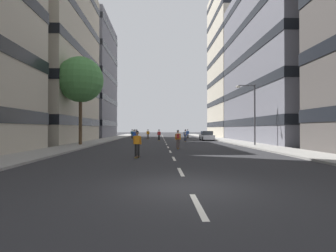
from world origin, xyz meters
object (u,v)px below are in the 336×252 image
at_px(skater_3, 134,135).
at_px(skater_8, 137,134).
at_px(street_tree_near, 81,80).
at_px(skater_1, 178,138).
at_px(skater_2, 148,134).
at_px(skater_9, 159,134).
at_px(skater_7, 188,133).
at_px(parked_car_near, 207,136).
at_px(skater_5, 185,135).
at_px(skater_4, 135,134).
at_px(streetlamp_right, 251,108).
at_px(skater_0, 137,143).
at_px(skater_6, 132,134).

xyz_separation_m(skater_3, skater_8, (-0.17, 6.13, 0.03)).
relative_size(street_tree_near, skater_3, 5.50).
height_order(skater_1, skater_8, same).
height_order(skater_2, skater_3, same).
bearing_deg(skater_3, skater_8, 91.59).
distance_m(skater_3, skater_8, 6.14).
distance_m(skater_2, skater_9, 5.86).
bearing_deg(skater_8, skater_1, -72.73).
distance_m(skater_3, skater_9, 7.01).
bearing_deg(skater_2, skater_7, 22.75).
distance_m(parked_car_near, skater_9, 7.71).
bearing_deg(skater_9, skater_5, -39.59).
height_order(skater_1, skater_7, same).
bearing_deg(skater_5, skater_4, 144.86).
bearing_deg(skater_8, skater_3, -88.41).
distance_m(streetlamp_right, skater_7, 23.10).
relative_size(street_tree_near, skater_2, 5.50).
bearing_deg(parked_car_near, street_tree_near, -143.26).
bearing_deg(parked_car_near, skater_4, 170.31).
bearing_deg(skater_4, skater_1, -73.41).
xyz_separation_m(parked_car_near, street_tree_near, (-16.50, -12.32, 6.66)).
height_order(skater_3, skater_4, same).
bearing_deg(skater_9, skater_3, -118.72).
height_order(skater_3, skater_8, same).
xyz_separation_m(skater_3, skater_9, (3.37, 6.14, 0.00)).
relative_size(skater_1, skater_9, 1.00).
height_order(skater_0, skater_8, same).
xyz_separation_m(skater_4, skater_7, (9.61, 6.33, 0.00)).
distance_m(skater_0, skater_7, 33.60).
bearing_deg(skater_6, skater_4, -76.18).
distance_m(skater_0, skater_1, 7.87).
bearing_deg(skater_8, parked_car_near, 1.86).
distance_m(street_tree_near, skater_7, 25.95).
bearing_deg(skater_7, street_tree_near, -124.86).
bearing_deg(streetlamp_right, skater_2, 121.53).
relative_size(streetlamp_right, skater_2, 3.65).
distance_m(street_tree_near, skater_0, 15.59).
relative_size(streetlamp_right, skater_8, 3.65).
distance_m(skater_0, skater_6, 30.04).
bearing_deg(skater_4, streetlamp_right, -49.30).
xyz_separation_m(streetlamp_right, skater_9, (-9.87, 13.80, -3.15)).
height_order(skater_5, skater_6, same).
bearing_deg(skater_7, parked_car_near, -75.75).
height_order(street_tree_near, skater_5, street_tree_near).
relative_size(skater_2, skater_4, 1.00).
bearing_deg(skater_3, skater_0, -84.04).
xyz_separation_m(skater_0, skater_3, (-1.88, 18.02, 0.00)).
bearing_deg(skater_2, skater_4, -122.90).
bearing_deg(skater_1, skater_0, -114.14).
distance_m(skater_0, skater_2, 29.68).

